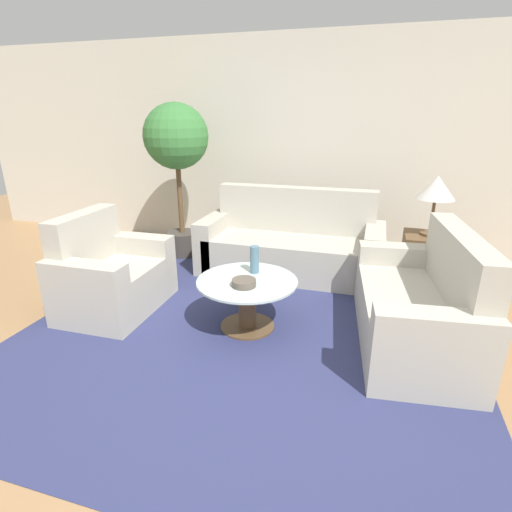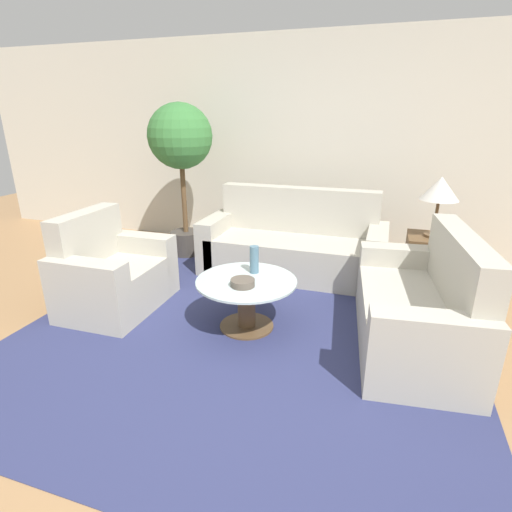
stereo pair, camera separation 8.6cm
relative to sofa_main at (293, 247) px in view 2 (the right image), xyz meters
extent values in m
plane|color=#9E754C|center=(0.04, -1.95, -0.29)|extent=(14.00, 14.00, 0.00)
cube|color=beige|center=(0.04, 0.93, 1.01)|extent=(10.00, 0.06, 2.60)
cube|color=navy|center=(-0.08, -1.35, -0.29)|extent=(3.56, 3.54, 0.01)
cube|color=#B2AD9E|center=(0.00, -0.08, -0.08)|extent=(1.78, 0.78, 0.42)
cube|color=#B2AD9E|center=(0.00, 0.22, 0.17)|extent=(1.78, 0.18, 0.92)
cube|color=#B2AD9E|center=(-0.89, -0.08, 0.00)|extent=(0.20, 0.78, 0.59)
cube|color=#B2AD9E|center=(0.89, -0.08, 0.00)|extent=(0.20, 0.78, 0.59)
cube|color=#B2AD9E|center=(-1.33, -1.36, -0.08)|extent=(0.73, 0.80, 0.42)
cube|color=#B2AD9E|center=(-1.59, -1.36, 0.15)|extent=(0.19, 0.79, 0.88)
cube|color=#B2AD9E|center=(-1.32, -1.75, 0.00)|extent=(0.72, 0.21, 0.59)
cube|color=#B2AD9E|center=(-1.33, -0.97, 0.00)|extent=(0.72, 0.21, 0.59)
cube|color=#B2AD9E|center=(1.20, -1.20, -0.08)|extent=(0.88, 1.37, 0.42)
cube|color=#B2AD9E|center=(1.48, -1.17, 0.16)|extent=(0.33, 1.30, 0.90)
cube|color=#B2AD9E|center=(1.13, -0.56, 0.00)|extent=(0.76, 0.28, 0.59)
cube|color=#B2AD9E|center=(1.27, -1.84, 0.00)|extent=(0.76, 0.28, 0.59)
cylinder|color=brown|center=(-0.08, -1.35, -0.28)|extent=(0.45, 0.45, 0.02)
cylinder|color=brown|center=(-0.08, -1.35, -0.09)|extent=(0.15, 0.15, 0.41)
cylinder|color=#B2C6C6|center=(-0.08, -1.35, 0.13)|extent=(0.82, 0.82, 0.02)
cube|color=brown|center=(1.40, -0.02, -0.02)|extent=(0.46, 0.46, 0.55)
cylinder|color=brown|center=(1.40, -0.02, 0.27)|extent=(0.18, 0.18, 0.02)
cylinder|color=brown|center=(1.40, -0.02, 0.45)|extent=(0.03, 0.03, 0.34)
cone|color=beige|center=(1.40, -0.02, 0.74)|extent=(0.36, 0.36, 0.22)
cylinder|color=#3D3833|center=(-1.42, 0.17, -0.15)|extent=(0.39, 0.39, 0.29)
cylinder|color=brown|center=(-1.42, 0.17, 0.47)|extent=(0.06, 0.06, 0.94)
sphere|color=#387538|center=(-1.42, 0.17, 1.15)|extent=(0.75, 0.75, 0.75)
cylinder|color=slate|center=(-0.07, -1.18, 0.25)|extent=(0.08, 0.08, 0.23)
cylinder|color=brown|center=(-0.07, -1.47, 0.16)|extent=(0.19, 0.19, 0.06)
camera|label=1|loc=(0.84, -4.17, 1.41)|focal=28.00mm
camera|label=2|loc=(0.92, -4.14, 1.41)|focal=28.00mm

